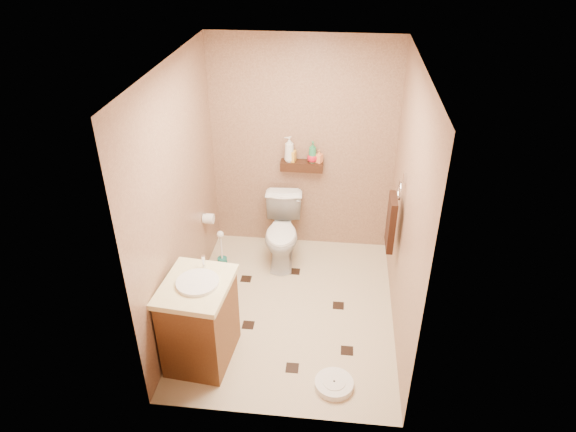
# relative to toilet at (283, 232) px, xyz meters

# --- Properties ---
(ground) EXTENTS (2.50, 2.50, 0.00)m
(ground) POSITION_rel_toilet_xyz_m (0.17, -0.83, -0.37)
(ground) COLOR beige
(ground) RESTS_ON ground
(wall_back) EXTENTS (2.00, 0.04, 2.40)m
(wall_back) POSITION_rel_toilet_xyz_m (0.17, 0.42, 0.83)
(wall_back) COLOR #9E765A
(wall_back) RESTS_ON ground
(wall_front) EXTENTS (2.00, 0.04, 2.40)m
(wall_front) POSITION_rel_toilet_xyz_m (0.17, -2.08, 0.83)
(wall_front) COLOR #9E765A
(wall_front) RESTS_ON ground
(wall_left) EXTENTS (0.04, 2.50, 2.40)m
(wall_left) POSITION_rel_toilet_xyz_m (-0.83, -0.83, 0.83)
(wall_left) COLOR #9E765A
(wall_left) RESTS_ON ground
(wall_right) EXTENTS (0.04, 2.50, 2.40)m
(wall_right) POSITION_rel_toilet_xyz_m (1.17, -0.83, 0.83)
(wall_right) COLOR #9E765A
(wall_right) RESTS_ON ground
(ceiling) EXTENTS (2.00, 2.50, 0.02)m
(ceiling) POSITION_rel_toilet_xyz_m (0.17, -0.83, 2.03)
(ceiling) COLOR silver
(ceiling) RESTS_ON wall_back
(wall_shelf) EXTENTS (0.46, 0.14, 0.10)m
(wall_shelf) POSITION_rel_toilet_xyz_m (0.17, 0.34, 0.65)
(wall_shelf) COLOR #3E1D10
(wall_shelf) RESTS_ON wall_back
(floor_accents) EXTENTS (1.20, 1.48, 0.01)m
(floor_accents) POSITION_rel_toilet_xyz_m (0.21, -0.89, -0.36)
(floor_accents) COLOR black
(floor_accents) RESTS_ON ground
(toilet) EXTENTS (0.45, 0.74, 0.73)m
(toilet) POSITION_rel_toilet_xyz_m (0.00, 0.00, 0.00)
(toilet) COLOR white
(toilet) RESTS_ON ground
(vanity) EXTENTS (0.60, 0.71, 0.93)m
(vanity) POSITION_rel_toilet_xyz_m (-0.53, -1.52, 0.05)
(vanity) COLOR brown
(vanity) RESTS_ON ground
(bathroom_scale) EXTENTS (0.43, 0.43, 0.06)m
(bathroom_scale) POSITION_rel_toilet_xyz_m (0.64, -1.75, -0.33)
(bathroom_scale) COLOR white
(bathroom_scale) RESTS_ON ground
(toilet_brush) EXTENTS (0.11, 0.11, 0.46)m
(toilet_brush) POSITION_rel_toilet_xyz_m (-0.65, -0.21, -0.20)
(toilet_brush) COLOR #1B6E62
(toilet_brush) RESTS_ON ground
(towel_ring) EXTENTS (0.12, 0.30, 0.76)m
(towel_ring) POSITION_rel_toilet_xyz_m (1.09, -0.58, 0.58)
(towel_ring) COLOR silver
(towel_ring) RESTS_ON wall_right
(toilet_paper) EXTENTS (0.12, 0.11, 0.12)m
(toilet_paper) POSITION_rel_toilet_xyz_m (-0.77, -0.18, 0.24)
(toilet_paper) COLOR white
(toilet_paper) RESTS_ON wall_left
(bottle_a) EXTENTS (0.14, 0.14, 0.28)m
(bottle_a) POSITION_rel_toilet_xyz_m (0.04, 0.34, 0.85)
(bottle_a) COLOR silver
(bottle_a) RESTS_ON wall_shelf
(bottle_b) EXTENTS (0.10, 0.10, 0.18)m
(bottle_b) POSITION_rel_toilet_xyz_m (0.06, 0.34, 0.79)
(bottle_b) COLOR gold
(bottle_b) RESTS_ON wall_shelf
(bottle_c) EXTENTS (0.14, 0.14, 0.14)m
(bottle_c) POSITION_rel_toilet_xyz_m (0.29, 0.34, 0.78)
(bottle_c) COLOR red
(bottle_c) RESTS_ON wall_shelf
(bottle_d) EXTENTS (0.11, 0.11, 0.24)m
(bottle_d) POSITION_rel_toilet_xyz_m (0.29, 0.34, 0.82)
(bottle_d) COLOR #2B8350
(bottle_d) RESTS_ON wall_shelf
(bottle_e) EXTENTS (0.09, 0.09, 0.14)m
(bottle_e) POSITION_rel_toilet_xyz_m (0.36, 0.34, 0.78)
(bottle_e) COLOR #F28850
(bottle_e) RESTS_ON wall_shelf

